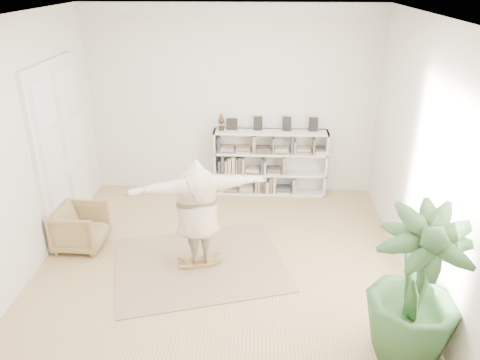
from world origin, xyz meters
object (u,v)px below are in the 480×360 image
(person, at_px, (197,210))
(houseplant, at_px, (416,287))
(bookshelf, at_px, (270,163))
(armchair, at_px, (80,227))
(rocker_board, at_px, (200,261))

(person, distance_m, houseplant, 3.11)
(bookshelf, xyz_separation_m, person, (-1.08, -2.59, 0.30))
(armchair, bearing_deg, person, -100.43)
(bookshelf, height_order, person, person)
(armchair, xyz_separation_m, houseplant, (4.60, -2.10, 0.58))
(rocker_board, bearing_deg, houseplant, -48.61)
(bookshelf, bearing_deg, houseplant, -69.91)
(bookshelf, bearing_deg, rocker_board, -112.55)
(houseplant, bearing_deg, person, 147.74)
(armchair, xyz_separation_m, person, (1.97, -0.44, 0.59))
(rocker_board, bearing_deg, armchair, 151.11)
(person, relative_size, houseplant, 1.09)
(houseplant, bearing_deg, rocker_board, 147.74)
(bookshelf, height_order, armchair, bookshelf)
(person, bearing_deg, armchair, -28.89)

